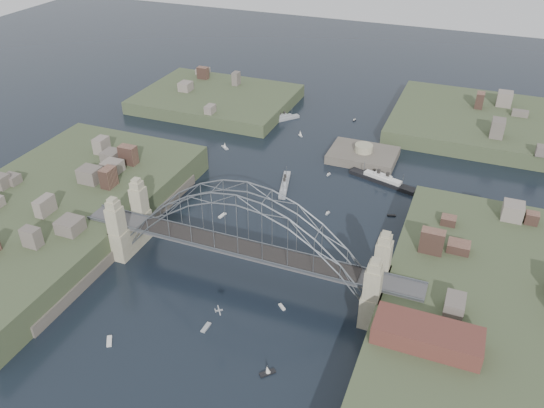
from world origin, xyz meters
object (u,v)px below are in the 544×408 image
(wharf_shed, at_px, (427,336))
(naval_cruiser_far, at_px, (282,119))
(bridge, at_px, (243,234))
(fort_island, at_px, (362,160))
(ocean_liner, at_px, (382,180))
(naval_cruiser_near, at_px, (285,184))

(wharf_shed, height_order, naval_cruiser_far, wharf_shed)
(naval_cruiser_far, bearing_deg, wharf_shed, -56.63)
(bridge, relative_size, fort_island, 3.82)
(ocean_liner, bearing_deg, fort_island, 125.75)
(fort_island, bearing_deg, naval_cruiser_near, -124.32)
(bridge, bearing_deg, fort_island, 80.27)
(fort_island, height_order, naval_cruiser_far, fort_island)
(naval_cruiser_near, bearing_deg, naval_cruiser_far, 111.76)
(fort_island, distance_m, ocean_liner, 16.07)
(naval_cruiser_near, relative_size, ocean_liner, 0.71)
(wharf_shed, height_order, naval_cruiser_near, wharf_shed)
(wharf_shed, distance_m, naval_cruiser_far, 124.94)
(bridge, bearing_deg, naval_cruiser_far, 105.24)
(wharf_shed, xyz_separation_m, naval_cruiser_near, (-50.00, 57.63, -9.27))
(wharf_shed, height_order, ocean_liner, wharf_shed)
(bridge, height_order, ocean_liner, bridge)
(wharf_shed, relative_size, ocean_liner, 0.90)
(fort_island, relative_size, naval_cruiser_far, 1.80)
(naval_cruiser_far, bearing_deg, bridge, -74.76)
(bridge, distance_m, naval_cruiser_near, 45.54)
(ocean_liner, bearing_deg, wharf_shed, -72.32)
(bridge, bearing_deg, ocean_liner, 69.45)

